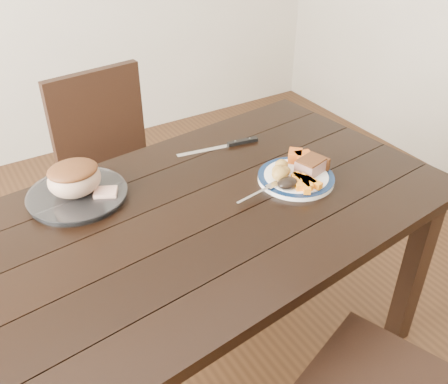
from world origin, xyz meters
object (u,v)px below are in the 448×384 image
pork_slice (311,166)px  fork (261,192)px  serving_platter (78,196)px  carving_knife (233,144)px  chair_far (115,168)px  dining_table (199,234)px  roast_joint (74,179)px  dinner_plate (296,178)px

pork_slice → fork: bearing=-176.3°
serving_platter → carving_knife: size_ratio=0.96×
chair_far → serving_platter: (-0.28, -0.48, 0.23)m
carving_knife → pork_slice: bearing=-62.7°
dining_table → pork_slice: 0.44m
dining_table → serving_platter: bearing=138.7°
carving_knife → fork: bearing=-98.6°
dining_table → pork_slice: bearing=-3.8°
roast_joint → dinner_plate: bearing=-23.2°
dinner_plate → roast_joint: size_ratio=1.54×
roast_joint → carving_knife: (0.61, 0.04, -0.06)m
serving_platter → fork: bearing=-31.0°
roast_joint → carving_knife: roast_joint is taller
dinner_plate → pork_slice: bearing=-4.8°
fork → roast_joint: roast_joint is taller
dinner_plate → fork: bearing=-173.2°
chair_far → pork_slice: (0.43, -0.77, 0.27)m
dining_table → carving_knife: (0.31, 0.29, 0.10)m
fork → carving_knife: 0.35m
fork → roast_joint: size_ratio=1.08×
dining_table → pork_slice: (0.42, -0.03, 0.13)m
serving_platter → roast_joint: roast_joint is taller
serving_platter → carving_knife: bearing=3.3°
dinner_plate → roast_joint: roast_joint is taller
chair_far → fork: chair_far is taller
dining_table → chair_far: size_ratio=1.82×
serving_platter → pork_slice: (0.71, -0.29, 0.03)m
roast_joint → carving_knife: size_ratio=0.52×
pork_slice → carving_knife: pork_slice is taller
chair_far → pork_slice: 0.92m
fork → roast_joint: bearing=139.7°
chair_far → carving_knife: size_ratio=2.91×
dining_table → serving_platter: size_ratio=5.52×
roast_joint → dining_table: bearing=-41.3°
chair_far → dinner_plate: size_ratio=3.64×
dining_table → roast_joint: bearing=138.7°
chair_far → fork: size_ratio=5.22×
serving_platter → carving_knife: (0.61, 0.04, -0.00)m
dinner_plate → fork: size_ratio=1.43×
dining_table → chair_far: 0.75m
dining_table → carving_knife: size_ratio=5.29×
serving_platter → carving_knife: serving_platter is taller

